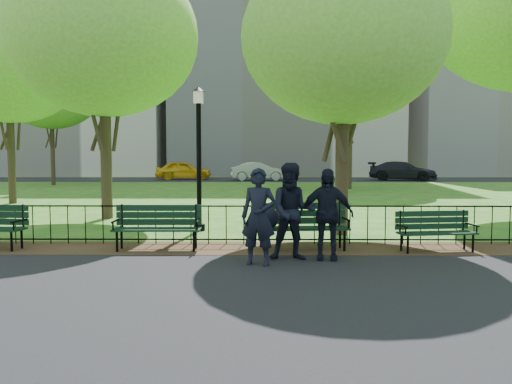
{
  "coord_description": "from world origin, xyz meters",
  "views": [
    {
      "loc": [
        -0.62,
        -9.2,
        1.98
      ],
      "look_at": [
        -0.72,
        1.5,
        1.23
      ],
      "focal_mm": 35.0,
      "sensor_mm": 36.0,
      "label": 1
    }
  ],
  "objects_px": {
    "person_left": "(259,217)",
    "sedan_dark": "(403,171)",
    "lamppost": "(199,153)",
    "park_bench_right_a": "(435,227)",
    "person_mid": "(293,211)",
    "person_right": "(326,214)",
    "park_bench_left_a": "(158,222)",
    "taxi": "(183,170)",
    "tree_mid_w": "(8,60)",
    "tree_far_e": "(351,68)",
    "tree_near_e": "(343,37)",
    "tree_near_w": "(104,36)",
    "sedan_silver": "(259,171)",
    "tree_far_w": "(51,85)",
    "park_bench_main": "(291,220)"
  },
  "relations": [
    {
      "from": "person_mid",
      "to": "person_right",
      "type": "relative_size",
      "value": 1.06
    },
    {
      "from": "taxi",
      "to": "sedan_dark",
      "type": "bearing_deg",
      "value": -103.24
    },
    {
      "from": "park_bench_left_a",
      "to": "person_mid",
      "type": "relative_size",
      "value": 0.99
    },
    {
      "from": "lamppost",
      "to": "person_left",
      "type": "xyz_separation_m",
      "value": [
        1.62,
        -4.35,
        -1.2
      ]
    },
    {
      "from": "park_bench_right_a",
      "to": "person_mid",
      "type": "bearing_deg",
      "value": -171.12
    },
    {
      "from": "tree_far_e",
      "to": "person_mid",
      "type": "bearing_deg",
      "value": -102.81
    },
    {
      "from": "sedan_silver",
      "to": "sedan_dark",
      "type": "bearing_deg",
      "value": -90.21
    },
    {
      "from": "tree_far_w",
      "to": "person_right",
      "type": "distance_m",
      "value": 30.99
    },
    {
      "from": "person_mid",
      "to": "sedan_silver",
      "type": "bearing_deg",
      "value": 92.01
    },
    {
      "from": "park_bench_right_a",
      "to": "sedan_dark",
      "type": "height_order",
      "value": "sedan_dark"
    },
    {
      "from": "lamppost",
      "to": "sedan_silver",
      "type": "relative_size",
      "value": 0.81
    },
    {
      "from": "tree_near_e",
      "to": "person_left",
      "type": "bearing_deg",
      "value": -119.57
    },
    {
      "from": "taxi",
      "to": "person_left",
      "type": "bearing_deg",
      "value": -177.69
    },
    {
      "from": "park_bench_left_a",
      "to": "tree_mid_w",
      "type": "distance_m",
      "value": 14.73
    },
    {
      "from": "lamppost",
      "to": "person_right",
      "type": "relative_size",
      "value": 2.19
    },
    {
      "from": "taxi",
      "to": "sedan_silver",
      "type": "bearing_deg",
      "value": -113.6
    },
    {
      "from": "tree_near_w",
      "to": "sedan_dark",
      "type": "height_order",
      "value": "tree_near_w"
    },
    {
      "from": "tree_far_w",
      "to": "person_left",
      "type": "relative_size",
      "value": 5.72
    },
    {
      "from": "tree_near_w",
      "to": "tree_far_e",
      "type": "bearing_deg",
      "value": 55.16
    },
    {
      "from": "park_bench_left_a",
      "to": "tree_far_e",
      "type": "xyz_separation_m",
      "value": [
        7.73,
        20.63,
        6.88
      ]
    },
    {
      "from": "park_bench_right_a",
      "to": "tree_near_e",
      "type": "height_order",
      "value": "tree_near_e"
    },
    {
      "from": "tree_near_w",
      "to": "sedan_dark",
      "type": "relative_size",
      "value": 1.5
    },
    {
      "from": "tree_near_e",
      "to": "sedan_silver",
      "type": "xyz_separation_m",
      "value": [
        -2.2,
        29.2,
        -4.2
      ]
    },
    {
      "from": "person_mid",
      "to": "sedan_dark",
      "type": "bearing_deg",
      "value": 71.5
    },
    {
      "from": "park_bench_main",
      "to": "tree_near_w",
      "type": "relative_size",
      "value": 0.23
    },
    {
      "from": "tree_far_w",
      "to": "park_bench_left_a",
      "type": "bearing_deg",
      "value": -63.12
    },
    {
      "from": "park_bench_right_a",
      "to": "tree_near_e",
      "type": "xyz_separation_m",
      "value": [
        -1.58,
        2.36,
        4.46
      ]
    },
    {
      "from": "park_bench_left_a",
      "to": "tree_near_w",
      "type": "bearing_deg",
      "value": 115.84
    },
    {
      "from": "tree_far_e",
      "to": "taxi",
      "type": "distance_m",
      "value": 18.82
    },
    {
      "from": "tree_mid_w",
      "to": "taxi",
      "type": "distance_m",
      "value": 23.41
    },
    {
      "from": "park_bench_right_a",
      "to": "person_right",
      "type": "bearing_deg",
      "value": -167.69
    },
    {
      "from": "taxi",
      "to": "sedan_silver",
      "type": "distance_m",
      "value": 6.91
    },
    {
      "from": "tree_near_e",
      "to": "person_left",
      "type": "height_order",
      "value": "tree_near_e"
    },
    {
      "from": "person_mid",
      "to": "tree_near_e",
      "type": "bearing_deg",
      "value": 66.61
    },
    {
      "from": "person_right",
      "to": "tree_near_e",
      "type": "bearing_deg",
      "value": 81.28
    },
    {
      "from": "tree_near_w",
      "to": "taxi",
      "type": "relative_size",
      "value": 1.72
    },
    {
      "from": "person_left",
      "to": "sedan_silver",
      "type": "height_order",
      "value": "person_left"
    },
    {
      "from": "tree_mid_w",
      "to": "tree_far_e",
      "type": "xyz_separation_m",
      "value": [
        16.2,
        9.91,
        1.39
      ]
    },
    {
      "from": "park_bench_left_a",
      "to": "sedan_dark",
      "type": "distance_m",
      "value": 34.76
    },
    {
      "from": "park_bench_left_a",
      "to": "taxi",
      "type": "height_order",
      "value": "taxi"
    },
    {
      "from": "tree_near_e",
      "to": "person_right",
      "type": "xyz_separation_m",
      "value": [
        -0.81,
        -3.24,
        -4.1
      ]
    },
    {
      "from": "lamppost",
      "to": "tree_near_w",
      "type": "height_order",
      "value": "tree_near_w"
    },
    {
      "from": "person_mid",
      "to": "sedan_dark",
      "type": "relative_size",
      "value": 0.34
    },
    {
      "from": "park_bench_right_a",
      "to": "lamppost",
      "type": "xyz_separation_m",
      "value": [
        -5.31,
        2.98,
        1.57
      ]
    },
    {
      "from": "person_left",
      "to": "sedan_dark",
      "type": "bearing_deg",
      "value": 84.09
    },
    {
      "from": "park_bench_main",
      "to": "park_bench_right_a",
      "type": "relative_size",
      "value": 1.17
    },
    {
      "from": "park_bench_main",
      "to": "park_bench_left_a",
      "type": "height_order",
      "value": "park_bench_main"
    },
    {
      "from": "sedan_dark",
      "to": "park_bench_main",
      "type": "bearing_deg",
      "value": -176.75
    },
    {
      "from": "tree_far_e",
      "to": "sedan_silver",
      "type": "relative_size",
      "value": 2.27
    },
    {
      "from": "park_bench_right_a",
      "to": "sedan_silver",
      "type": "distance_m",
      "value": 31.78
    }
  ]
}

